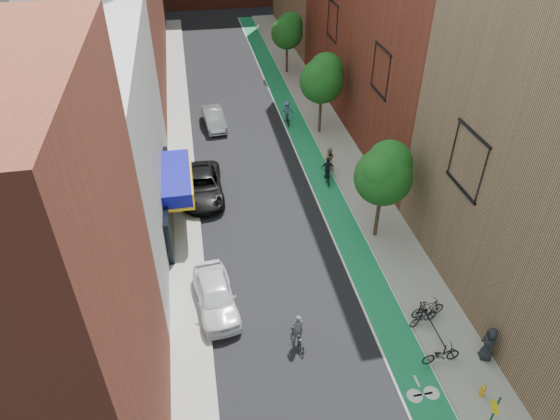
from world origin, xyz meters
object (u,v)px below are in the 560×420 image
parked_car_black (203,186)px  fire_hydrant (483,390)px  cyclist_lane_far (287,114)px  pedestrian (489,344)px  parked_car_silver (214,118)px  cyclist_lead (298,335)px  cyclist_lane_mid (328,174)px  cyclist_lane_near (329,163)px  parked_car_white (215,296)px

parked_car_black → fire_hydrant: 21.16m
cyclist_lane_far → fire_hydrant: size_ratio=3.12×
cyclist_lane_far → pedestrian: size_ratio=1.11×
parked_car_silver → cyclist_lane_far: size_ratio=2.17×
pedestrian → fire_hydrant: size_ratio=2.82×
cyclist_lead → cyclist_lane_mid: 14.68m
cyclist_lead → pedestrian: pedestrian is taller
cyclist_lane_near → fire_hydrant: size_ratio=3.21×
cyclist_lane_mid → fire_hydrant: bearing=104.3°
cyclist_lane_far → pedestrian: bearing=101.3°
cyclist_lane_near → cyclist_lane_mid: size_ratio=1.09×
parked_car_silver → fire_hydrant: bearing=-76.6°
cyclist_lead → cyclist_lane_near: cyclist_lane_near is taller
cyclist_lane_mid → cyclist_lane_near: bearing=-100.4°
cyclist_lead → pedestrian: (8.50, -2.50, 0.46)m
parked_car_black → parked_car_silver: (1.60, 10.42, -0.06)m
parked_car_silver → cyclist_lead: 24.23m
cyclist_lane_near → cyclist_lane_mid: (-0.35, -1.08, -0.24)m
cyclist_lane_far → fire_hydrant: (3.15, -27.86, -0.42)m
parked_car_silver → fire_hydrant: 30.01m
cyclist_lane_far → cyclist_lane_near: bearing=100.7°
parked_car_white → parked_car_black: size_ratio=0.83×
parked_car_black → parked_car_silver: bearing=81.7°
parked_car_silver → pedestrian: pedestrian is taller
parked_car_silver → pedestrian: bearing=-73.2°
cyclist_lead → cyclist_lane_near: 15.82m
parked_car_black → pedestrian: 20.29m
cyclist_lane_near → cyclist_lane_mid: 1.16m
cyclist_lane_far → parked_car_white: bearing=70.7°
cyclist_lead → fire_hydrant: size_ratio=2.83×
parked_car_white → cyclist_lane_near: (9.22, 11.66, 0.16)m
parked_car_silver → parked_car_black: bearing=-103.6°
cyclist_lane_far → parked_car_black: bearing=53.0°
cyclist_lane_near → cyclist_lane_far: 8.80m
cyclist_lane_far → cyclist_lane_mid: bearing=97.7°
parked_car_white → parked_car_silver: 21.04m
parked_car_silver → pedestrian: 28.67m
parked_car_white → fire_hydrant: parked_car_white is taller
cyclist_lane_far → fire_hydrant: 28.04m
parked_car_black → parked_car_white: bearing=-89.5°
parked_car_black → cyclist_lane_far: cyclist_lane_far is taller
parked_car_white → pedestrian: size_ratio=2.57×
fire_hydrant → cyclist_lane_far: bearing=96.4°
cyclist_lane_far → pedestrian: (4.32, -26.01, 0.18)m
pedestrian → fire_hydrant: 2.27m
parked_car_white → cyclist_lead: (3.69, -3.16, -0.19)m
parked_car_silver → fire_hydrant: parked_car_silver is taller
parked_car_black → cyclist_lead: (3.70, -13.71, -0.17)m
parked_car_white → cyclist_lane_far: bearing=63.0°
cyclist_lead → parked_car_white: bearing=-50.7°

